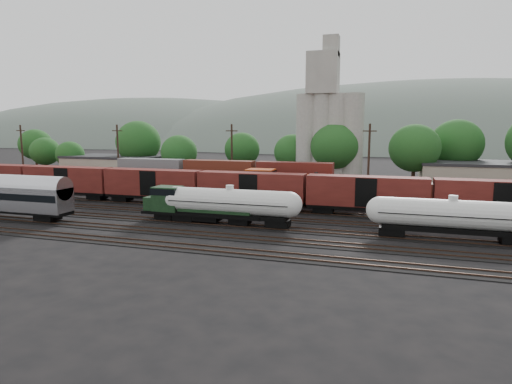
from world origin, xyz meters
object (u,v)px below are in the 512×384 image
(grain_silo, at_px, (328,128))
(orange_locomotive, at_px, (293,187))
(tank_car_a, at_px, (230,203))
(green_locomotive, at_px, (195,204))

(grain_silo, bearing_deg, orange_locomotive, -92.77)
(tank_car_a, relative_size, orange_locomotive, 0.86)
(green_locomotive, bearing_deg, tank_car_a, 0.00)
(tank_car_a, distance_m, grain_silo, 42.23)
(green_locomotive, xyz_separation_m, tank_car_a, (4.38, 0.00, 0.35))
(orange_locomotive, bearing_deg, grain_silo, 87.23)
(green_locomotive, xyz_separation_m, orange_locomotive, (8.47, 15.00, 0.50))
(orange_locomotive, relative_size, grain_silo, 0.68)
(green_locomotive, relative_size, orange_locomotive, 0.76)
(green_locomotive, height_order, grain_silo, grain_silo)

